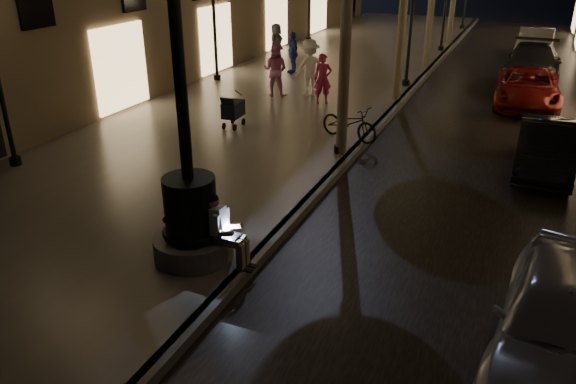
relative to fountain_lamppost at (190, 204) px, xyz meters
The scene contains 20 objects.
ground 13.09m from the fountain_lamppost, 85.60° to the left, with size 120.00×120.00×0.00m, color black.
cobble_lane 13.65m from the fountain_lamppost, 72.90° to the left, with size 6.00×45.00×0.02m, color black.
promenade 13.39m from the fountain_lamppost, 102.99° to the left, with size 8.00×45.00×0.20m, color #645F58.
curb_strip 13.09m from the fountain_lamppost, 85.60° to the left, with size 0.25×45.00×0.20m, color #59595B.
fountain_lamppost is the anchor object (origin of this frame).
seated_man_laptop 0.69m from the fountain_lamppost, ahead, with size 0.91×0.31×1.29m.
lamp_curb_a 6.37m from the fountain_lamppost, 83.35° to the left, with size 0.36×0.36×4.81m.
lamp_curb_b 14.16m from the fountain_lamppost, 87.14° to the left, with size 0.36×0.36×4.81m.
stroller 7.41m from the fountain_lamppost, 112.84° to the left, with size 0.48×1.06×1.08m.
car_front 5.92m from the fountain_lamppost, ahead, with size 1.67×4.16×1.42m, color #96979D.
car_second 9.24m from the fountain_lamppost, 52.48° to the left, with size 1.30×3.73×1.23m, color black.
car_third 14.48m from the fountain_lamppost, 69.78° to the left, with size 2.07×4.49×1.25m, color maroon.
car_rear 17.73m from the fountain_lamppost, 73.61° to the left, with size 2.10×5.17×1.50m, color #2D2C31.
car_fifth 23.05m from the fountain_lamppost, 77.47° to the left, with size 1.51×4.33×1.43m, color gray.
pedestrian_red 10.47m from the fountain_lamppost, 97.51° to the left, with size 0.61×0.40×1.66m, color #A92145.
pedestrian_pink 11.12m from the fountain_lamppost, 106.90° to the left, with size 0.89×0.70×1.84m, color #CA6B9C.
pedestrian_white 11.38m from the fountain_lamppost, 100.92° to the left, with size 1.27×0.73×1.96m, color white.
pedestrian_blue 14.82m from the fountain_lamppost, 106.02° to the left, with size 0.98×0.41×1.67m, color navy.
pedestrian_dark 16.82m from the fountain_lamppost, 109.34° to the left, with size 0.84×0.55×1.72m, color #343439.
bicycle 7.19m from the fountain_lamppost, 85.20° to the left, with size 0.63×1.81×0.95m, color black.
Camera 1 is at (3.93, -5.25, 5.35)m, focal length 35.00 mm.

